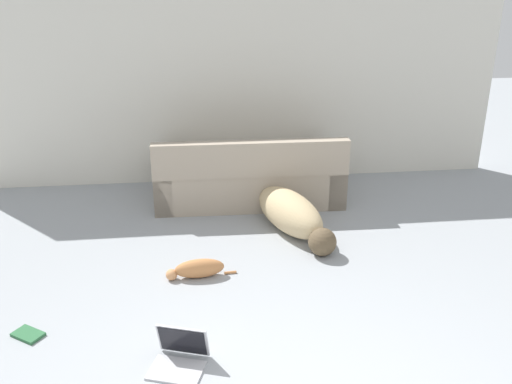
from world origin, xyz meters
name	(u,v)px	position (x,y,z in m)	size (l,w,h in m)	color
wall_back	(230,79)	(0.00, 4.37, 1.25)	(6.46, 0.06, 2.50)	silver
couch	(249,178)	(0.14, 3.66, 0.26)	(2.09, 0.94, 0.80)	tan
dog	(292,214)	(0.49, 2.79, 0.19)	(0.77, 1.46, 0.40)	tan
cat	(197,269)	(-0.48, 2.01, 0.08)	(0.62, 0.18, 0.17)	#BC7A47
laptop_open	(180,353)	(-0.61, 0.89, 0.08)	(0.44, 0.42, 0.26)	#B7B7BC
book_green	(28,334)	(-1.73, 1.32, 0.01)	(0.26, 0.24, 0.02)	#2D663D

